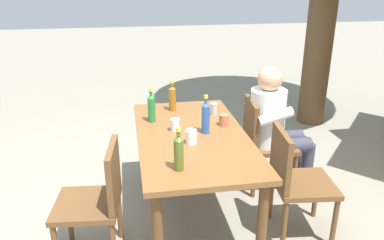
{
  "coord_description": "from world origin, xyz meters",
  "views": [
    {
      "loc": [
        2.73,
        -0.48,
        1.95
      ],
      "look_at": [
        0.0,
        0.0,
        0.87
      ],
      "focal_mm": 35.99,
      "sensor_mm": 36.0,
      "label": 1
    }
  ],
  "objects": [
    {
      "name": "chair_far_left",
      "position": [
        -0.37,
        0.73,
        0.49
      ],
      "size": [
        0.48,
        0.48,
        0.87
      ],
      "color": "brown",
      "rests_on": "ground_plane"
    },
    {
      "name": "chair_near_right",
      "position": [
        0.37,
        -0.73,
        0.49
      ],
      "size": [
        0.48,
        0.48,
        0.87
      ],
      "color": "brown",
      "rests_on": "ground_plane"
    },
    {
      "name": "cup_white",
      "position": [
        0.17,
        -0.04,
        0.81
      ],
      "size": [
        0.08,
        0.08,
        0.11
      ],
      "primitive_type": "cylinder",
      "color": "white",
      "rests_on": "dining_table"
    },
    {
      "name": "dining_table",
      "position": [
        0.0,
        0.0,
        0.66
      ],
      "size": [
        1.6,
        0.85,
        0.75
      ],
      "color": "brown",
      "rests_on": "ground_plane"
    },
    {
      "name": "bottle_amber",
      "position": [
        -0.58,
        -0.08,
        0.87
      ],
      "size": [
        0.06,
        0.06,
        0.28
      ],
      "color": "#996019",
      "rests_on": "dining_table"
    },
    {
      "name": "bottle_olive",
      "position": [
        0.55,
        -0.18,
        0.88
      ],
      "size": [
        0.06,
        0.06,
        0.29
      ],
      "color": "#566623",
      "rests_on": "dining_table"
    },
    {
      "name": "person_in_white_shirt",
      "position": [
        -0.36,
        0.83,
        0.66
      ],
      "size": [
        0.47,
        0.62,
        1.18
      ],
      "color": "white",
      "rests_on": "ground_plane"
    },
    {
      "name": "cup_steel",
      "position": [
        -0.41,
        0.27,
        0.8
      ],
      "size": [
        0.06,
        0.06,
        0.1
      ],
      "primitive_type": "cylinder",
      "color": "#B2B7BC",
      "rests_on": "dining_table"
    },
    {
      "name": "bottle_blue",
      "position": [
        -0.01,
        0.11,
        0.89
      ],
      "size": [
        0.06,
        0.06,
        0.31
      ],
      "color": "#2D56A3",
      "rests_on": "dining_table"
    },
    {
      "name": "bottle_green",
      "position": [
        -0.33,
        -0.29,
        0.88
      ],
      "size": [
        0.06,
        0.06,
        0.29
      ],
      "color": "#287A38",
      "rests_on": "dining_table"
    },
    {
      "name": "cup_glass",
      "position": [
        -0.1,
        -0.12,
        0.8
      ],
      "size": [
        0.07,
        0.07,
        0.1
      ],
      "primitive_type": "cylinder",
      "color": "silver",
      "rests_on": "dining_table"
    },
    {
      "name": "chair_far_right",
      "position": [
        0.35,
        0.73,
        0.49
      ],
      "size": [
        0.48,
        0.48,
        0.87
      ],
      "color": "brown",
      "rests_on": "ground_plane"
    },
    {
      "name": "backpack_by_near_side",
      "position": [
        -1.4,
        0.41,
        0.21
      ],
      "size": [
        0.29,
        0.24,
        0.42
      ],
      "color": "black",
      "rests_on": "ground_plane"
    },
    {
      "name": "cup_terracotta",
      "position": [
        -0.14,
        0.29,
        0.8
      ],
      "size": [
        0.08,
        0.08,
        0.09
      ],
      "primitive_type": "cylinder",
      "color": "#BC6B47",
      "rests_on": "dining_table"
    },
    {
      "name": "table_knife",
      "position": [
        0.08,
        -0.03,
        0.76
      ],
      "size": [
        0.24,
        0.05,
        0.01
      ],
      "color": "silver",
      "rests_on": "dining_table"
    },
    {
      "name": "ground_plane",
      "position": [
        0.0,
        0.0,
        0.0
      ],
      "size": [
        24.0,
        24.0,
        0.0
      ],
      "primitive_type": "plane",
      "color": "gray"
    }
  ]
}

